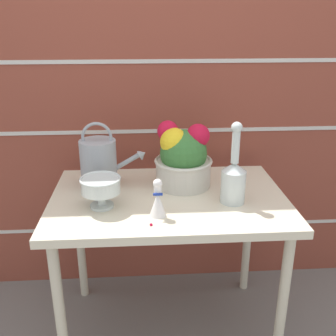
% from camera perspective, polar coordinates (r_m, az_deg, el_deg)
% --- Properties ---
extents(ground_plane, '(12.00, 12.00, 0.00)m').
position_cam_1_polar(ground_plane, '(2.18, 0.07, -21.97)').
color(ground_plane, slate).
extents(brick_wall, '(3.60, 0.08, 2.20)m').
position_cam_1_polar(brick_wall, '(2.10, -0.81, 10.45)').
color(brick_wall, brown).
rests_on(brick_wall, ground_plane).
extents(patio_table, '(1.04, 0.69, 0.74)m').
position_cam_1_polar(patio_table, '(1.79, 0.07, -6.43)').
color(patio_table, beige).
rests_on(patio_table, ground_plane).
extents(watering_can, '(0.31, 0.17, 0.31)m').
position_cam_1_polar(watering_can, '(1.83, -9.94, 0.75)').
color(watering_can, '#93999E').
rests_on(watering_can, patio_table).
extents(crystal_pedestal_bowl, '(0.17, 0.17, 0.13)m').
position_cam_1_polar(crystal_pedestal_bowl, '(1.64, -9.74, -2.66)').
color(crystal_pedestal_bowl, silver).
rests_on(crystal_pedestal_bowl, patio_table).
extents(flower_planter, '(0.27, 0.27, 0.31)m').
position_cam_1_polar(flower_planter, '(1.82, 2.15, 1.54)').
color(flower_planter, beige).
rests_on(flower_planter, patio_table).
extents(glass_decanter, '(0.11, 0.11, 0.35)m').
position_cam_1_polar(glass_decanter, '(1.68, 9.50, -1.41)').
color(glass_decanter, silver).
rests_on(glass_decanter, patio_table).
extents(figurine_vase, '(0.07, 0.07, 0.16)m').
position_cam_1_polar(figurine_vase, '(1.56, -1.49, -4.80)').
color(figurine_vase, white).
rests_on(figurine_vase, patio_table).
extents(fallen_petal, '(0.01, 0.01, 0.01)m').
position_cam_1_polar(fallen_petal, '(1.52, -2.47, -8.21)').
color(fallen_petal, red).
rests_on(fallen_petal, patio_table).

